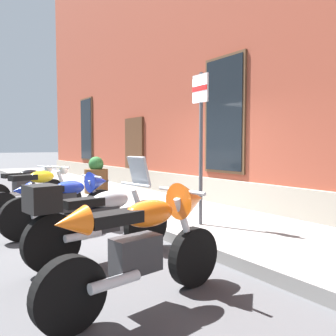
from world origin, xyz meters
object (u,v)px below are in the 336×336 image
at_px(motorcycle_yellow_naked, 38,194).
at_px(motorcycle_blue_sport, 68,200).
at_px(motorcycle_orange_sport, 148,240).
at_px(barrel_planter, 96,178).
at_px(motorcycle_black_naked, 27,187).
at_px(parking_sign, 201,127).
at_px(motorcycle_silver_touring, 96,218).

distance_m(motorcycle_yellow_naked, motorcycle_blue_sport, 1.37).
height_order(motorcycle_yellow_naked, motorcycle_blue_sport, motorcycle_yellow_naked).
distance_m(motorcycle_yellow_naked, motorcycle_orange_sport, 4.33).
bearing_deg(barrel_planter, motorcycle_yellow_naked, -46.46).
height_order(motorcycle_yellow_naked, motorcycle_orange_sport, motorcycle_orange_sport).
xyz_separation_m(motorcycle_black_naked, motorcycle_blue_sport, (2.86, 0.05, 0.07)).
bearing_deg(motorcycle_blue_sport, motorcycle_yellow_naked, -173.92).
distance_m(motorcycle_black_naked, parking_sign, 4.69).
bearing_deg(parking_sign, motorcycle_blue_sport, -126.43).
bearing_deg(motorcycle_silver_touring, motorcycle_black_naked, 178.40).
bearing_deg(motorcycle_orange_sport, motorcycle_silver_touring, 177.10).
bearing_deg(barrel_planter, motorcycle_black_naked, -78.84).
xyz_separation_m(motorcycle_black_naked, parking_sign, (4.15, 1.79, 1.25)).
bearing_deg(motorcycle_black_naked, parking_sign, 23.31).
bearing_deg(motorcycle_orange_sport, motorcycle_yellow_naked, 178.74).
bearing_deg(motorcycle_black_naked, motorcycle_silver_touring, -1.60).
height_order(motorcycle_silver_touring, motorcycle_orange_sport, motorcycle_silver_touring).
xyz_separation_m(motorcycle_blue_sport, barrel_planter, (-3.23, 1.82, 0.02)).
distance_m(motorcycle_black_naked, motorcycle_silver_touring, 4.47).
relative_size(parking_sign, barrel_planter, 2.47).
distance_m(motorcycle_orange_sport, barrel_planter, 6.53).
bearing_deg(motorcycle_blue_sport, motorcycle_black_naked, -179.06).
xyz_separation_m(motorcycle_black_naked, motorcycle_orange_sport, (5.82, -0.19, 0.11)).
relative_size(motorcycle_silver_touring, motorcycle_orange_sport, 1.03).
relative_size(motorcycle_yellow_naked, motorcycle_silver_touring, 0.96).
relative_size(motorcycle_yellow_naked, parking_sign, 0.80).
xyz_separation_m(parking_sign, barrel_planter, (-4.52, 0.08, -1.16)).
height_order(motorcycle_black_naked, motorcycle_silver_touring, motorcycle_silver_touring).
relative_size(motorcycle_blue_sport, parking_sign, 0.84).
bearing_deg(motorcycle_black_naked, motorcycle_yellow_naked, -3.76).
distance_m(motorcycle_black_naked, barrel_planter, 1.90).
relative_size(motorcycle_black_naked, barrel_planter, 1.97).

